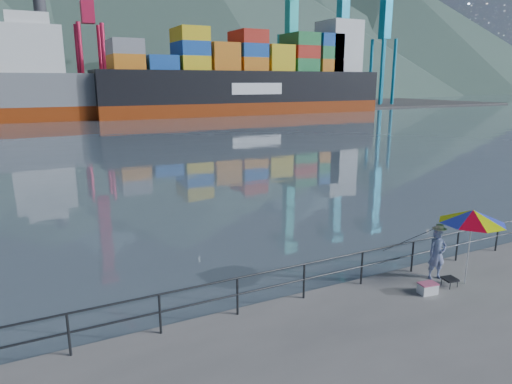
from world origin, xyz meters
TOP-DOWN VIEW (x-y plane):
  - harbor_water at (0.00, 130.00)m, footprint 500.00×280.00m
  - far_dock at (10.00, 93.00)m, footprint 200.00×40.00m
  - guardrail at (0.00, 1.70)m, footprint 22.00×0.06m
  - mountains at (38.82, 207.75)m, footprint 600.00×332.80m
  - port_cranes at (31.00, 84.00)m, footprint 116.00×28.00m
  - container_stacks at (32.33, 93.38)m, footprint 58.00×5.40m
  - fisherman at (3.26, 1.00)m, footprint 0.64×0.51m
  - beach_umbrella at (3.74, 0.32)m, footprint 2.33×2.33m
  - folding_stool at (3.19, 0.41)m, footprint 0.45×0.45m
  - cooler_bag at (2.26, 0.36)m, footprint 0.53×0.40m
  - fishing_rod at (3.18, 2.08)m, footprint 0.61×1.64m
  - container_ship at (32.27, 71.18)m, footprint 55.02×9.17m

SIDE VIEW (x-z plane):
  - harbor_water at x=0.00m, z-range 0.00..0.00m
  - far_dock at x=10.00m, z-range -0.20..0.20m
  - fishing_rod at x=3.18m, z-range -0.61..0.61m
  - folding_stool at x=3.19m, z-range 0.01..0.26m
  - cooler_bag at x=2.26m, z-range 0.00..0.28m
  - guardrail at x=0.00m, z-range 0.01..1.03m
  - fisherman at x=3.26m, z-range 0.00..1.56m
  - beach_umbrella at x=3.74m, z-range 0.94..3.21m
  - container_stacks at x=32.33m, z-range -0.53..7.27m
  - container_ship at x=32.27m, z-range -3.17..14.93m
  - port_cranes at x=31.00m, z-range -3.20..35.20m
  - mountains at x=38.82m, z-range -4.45..75.55m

